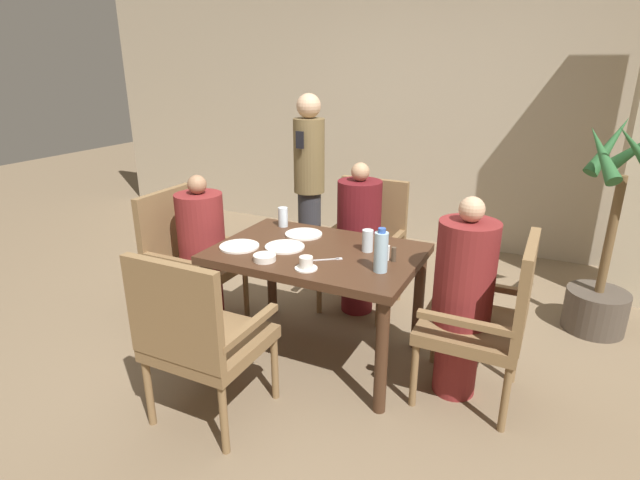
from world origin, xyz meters
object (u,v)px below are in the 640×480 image
(chair_far_side, at_px, (366,240))
(standing_host, at_px, (309,180))
(diner_in_left_chair, at_px, (203,251))
(plate_main_left, at_px, (239,246))
(plate_main_right, at_px, (285,247))
(plate_dessert_center, at_px, (304,234))
(teacup_with_saucer, at_px, (306,264))
(potted_palm, at_px, (605,264))
(glass_tall_near, at_px, (283,217))
(glass_tall_mid, at_px, (368,241))
(bowl_small, at_px, (265,258))
(chair_right_side, at_px, (489,316))
(chair_near_corner, at_px, (199,334))
(water_bottle, at_px, (381,251))
(diner_in_far_chair, at_px, (359,237))
(diner_in_right_chair, at_px, (462,297))
(chair_left_side, at_px, (186,254))

(chair_far_side, relative_size, standing_host, 0.62)
(diner_in_left_chair, relative_size, plate_main_left, 4.51)
(plate_main_left, distance_m, plate_main_right, 0.28)
(plate_dessert_center, relative_size, teacup_with_saucer, 1.93)
(potted_palm, bearing_deg, glass_tall_near, -157.78)
(standing_host, distance_m, glass_tall_mid, 1.48)
(diner_in_left_chair, bearing_deg, glass_tall_mid, 5.56)
(plate_main_left, relative_size, glass_tall_mid, 1.82)
(standing_host, bearing_deg, glass_tall_near, -73.81)
(bowl_small, bearing_deg, plate_dessert_center, 90.87)
(glass_tall_near, relative_size, glass_tall_mid, 1.00)
(plate_dessert_center, bearing_deg, chair_right_side, -9.61)
(chair_near_corner, height_order, plate_main_left, chair_near_corner)
(chair_right_side, bearing_deg, water_bottle, -166.09)
(diner_in_far_chair, xyz_separation_m, plate_main_right, (-0.19, -0.74, 0.15))
(diner_in_right_chair, relative_size, bowl_small, 8.87)
(potted_palm, relative_size, plate_main_right, 6.11)
(plate_main_right, height_order, bowl_small, bowl_small)
(plate_main_right, bearing_deg, plate_dessert_center, 91.47)
(diner_in_right_chair, bearing_deg, diner_in_left_chair, 180.00)
(chair_right_side, height_order, plate_main_right, chair_right_side)
(bowl_small, bearing_deg, teacup_with_saucer, -0.88)
(diner_in_far_chair, height_order, standing_host, standing_host)
(chair_left_side, relative_size, plate_dessert_center, 3.94)
(diner_in_left_chair, height_order, teacup_with_saucer, diner_in_left_chair)
(chair_left_side, distance_m, plate_main_left, 0.64)
(chair_left_side, height_order, diner_in_right_chair, diner_in_right_chair)
(standing_host, xyz_separation_m, teacup_with_saucer, (0.76, -1.52, -0.08))
(chair_left_side, height_order, chair_far_side, same)
(diner_in_right_chair, distance_m, glass_tall_mid, 0.64)
(chair_far_side, xyz_separation_m, teacup_with_saucer, (0.08, -1.13, 0.24))
(chair_left_side, height_order, diner_in_far_chair, diner_in_far_chair)
(diner_in_far_chair, distance_m, teacup_with_saucer, 1.00)
(bowl_small, distance_m, glass_tall_mid, 0.63)
(diner_in_far_chair, height_order, diner_in_right_chair, diner_in_right_chair)
(standing_host, bearing_deg, bowl_small, -72.14)
(chair_right_side, xyz_separation_m, potted_palm, (0.60, 1.15, -0.02))
(chair_near_corner, relative_size, plate_main_left, 3.94)
(bowl_small, bearing_deg, chair_far_side, 80.25)
(potted_palm, distance_m, plate_dessert_center, 2.07)
(chair_far_side, height_order, bowl_small, chair_far_side)
(plate_main_right, bearing_deg, diner_in_left_chair, 175.54)
(diner_in_far_chair, bearing_deg, potted_palm, 15.67)
(diner_in_left_chair, xyz_separation_m, teacup_with_saucer, (0.96, -0.29, 0.19))
(plate_main_left, height_order, water_bottle, water_bottle)
(diner_in_far_chair, height_order, chair_near_corner, diner_in_far_chair)
(diner_in_far_chair, bearing_deg, teacup_with_saucer, -85.48)
(chair_right_side, height_order, potted_palm, potted_palm)
(diner_in_far_chair, distance_m, chair_near_corner, 1.55)
(diner_in_left_chair, height_order, chair_far_side, diner_in_left_chair)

